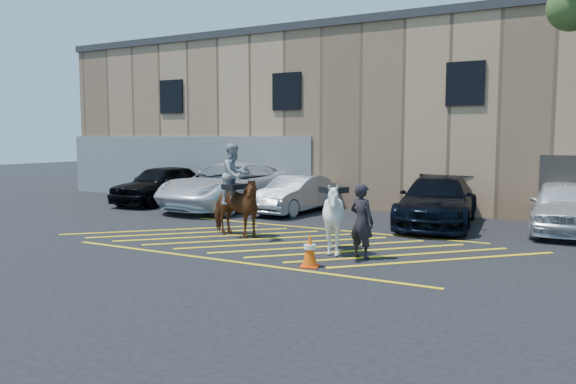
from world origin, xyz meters
The scene contains 12 objects.
ground centered at (0.00, 0.00, 0.00)m, with size 90.00×90.00×0.00m, color black.
car_black_suv centered at (-8.76, 4.80, 0.81)m, with size 1.92×4.77×1.62m, color black.
car_white_pickup centered at (-5.35, 4.84, 0.89)m, with size 2.96×6.42×1.78m, color white.
car_silver_sedan centered at (-2.56, 4.99, 0.68)m, with size 1.44×4.14×1.36m, color #90959E.
car_blue_suv centered at (2.76, 4.58, 0.78)m, with size 2.17×5.34×1.55m, color black.
car_white_suv centered at (6.32, 5.00, 0.78)m, with size 1.83×4.55×1.55m, color silver.
handler centered at (2.45, -1.09, 0.86)m, with size 0.63×0.41×1.73m, color black.
warehouse centered at (-0.01, 11.99, 3.65)m, with size 32.42×10.20×7.30m.
hatching_zone centered at (0.00, -0.30, 0.01)m, with size 12.60×5.12×0.01m.
mounted_bay centered at (-1.72, -0.15, 1.05)m, with size 2.10×1.24×2.60m.
saddled_white centered at (1.68, -0.95, 0.87)m, with size 1.82×1.93×1.73m.
traffic_cone centered at (1.79, -2.41, 0.37)m, with size 0.46×0.46×0.73m.
Camera 1 is at (7.12, -13.00, 2.79)m, focal length 35.00 mm.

